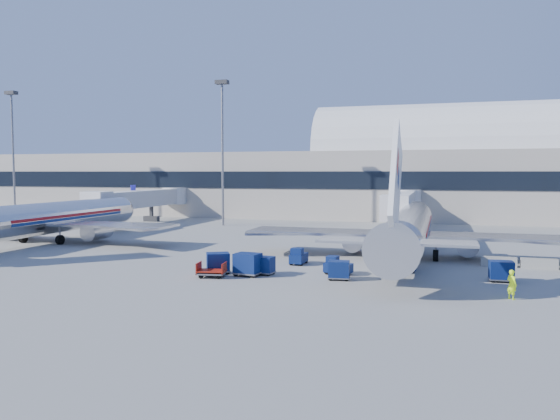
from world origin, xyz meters
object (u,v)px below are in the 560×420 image
(tug_lead, at_px, (337,266))
(barrier_near, at_px, (499,262))
(cart_solo_near, at_px, (339,270))
(cart_train_b, at_px, (248,264))
(ramp_worker, at_px, (512,284))
(cart_open_red, at_px, (212,272))
(airliner_main, at_px, (408,229))
(airliner_mid, at_px, (47,218))
(mast_far_west, at_px, (13,136))
(mast_west, at_px, (222,131))
(cart_train_a, at_px, (264,265))
(tug_left, at_px, (298,257))
(jetbridge_near, at_px, (402,203))
(tug_right, at_px, (402,263))
(barrier_mid, at_px, (539,264))
(cart_train_c, at_px, (218,263))
(cart_solo_far, at_px, (501,271))
(jetbridge_mid, at_px, (144,199))

(tug_lead, bearing_deg, barrier_near, 37.57)
(cart_solo_near, bearing_deg, cart_train_b, 177.39)
(ramp_worker, bearing_deg, cart_open_red, 43.14)
(airliner_main, xyz_separation_m, airliner_mid, (-42.00, 0.00, 0.00))
(mast_far_west, xyz_separation_m, barrier_near, (78.00, -28.00, -14.34))
(mast_west, distance_m, ramp_worker, 57.31)
(cart_train_a, bearing_deg, tug_left, 81.91)
(airliner_main, bearing_deg, tug_lead, -116.96)
(jetbridge_near, height_order, mast_west, mast_west)
(airliner_main, height_order, tug_left, airliner_main)
(airliner_main, relative_size, cart_train_a, 20.56)
(mast_far_west, height_order, cart_solo_near, mast_far_west)
(tug_right, xyz_separation_m, cart_open_red, (-14.33, -7.13, -0.29))
(mast_west, bearing_deg, tug_left, -57.04)
(barrier_mid, bearing_deg, cart_train_c, -158.78)
(mast_west, distance_m, barrier_near, 49.33)
(mast_far_west, distance_m, cart_solo_near, 76.90)
(mast_west, bearing_deg, ramp_worker, -47.47)
(cart_train_c, xyz_separation_m, cart_solo_near, (10.10, 0.24, -0.13))
(tug_right, distance_m, tug_left, 9.35)
(jetbridge_near, xyz_separation_m, cart_train_b, (-9.53, -39.12, -2.95))
(cart_solo_near, bearing_deg, jetbridge_near, 80.49)
(airliner_main, bearing_deg, cart_solo_near, -110.16)
(barrier_near, relative_size, ramp_worker, 1.52)
(tug_left, distance_m, cart_train_b, 7.03)
(cart_open_red, bearing_deg, barrier_mid, 16.07)
(jetbridge_near, distance_m, ramp_worker, 43.08)
(airliner_main, height_order, barrier_near, airliner_main)
(tug_left, bearing_deg, cart_train_c, 142.45)
(cart_solo_far, bearing_deg, cart_train_b, -174.23)
(tug_lead, relative_size, ramp_worker, 1.22)
(mast_far_west, relative_size, barrier_near, 7.53)
(jetbridge_near, height_order, tug_left, jetbridge_near)
(airliner_mid, xyz_separation_m, cart_train_c, (27.37, -12.57, -2.01))
(mast_far_west, distance_m, cart_train_b, 70.93)
(airliner_main, relative_size, cart_solo_near, 20.61)
(cart_solo_near, bearing_deg, barrier_near, 31.75)
(airliner_main, height_order, cart_train_a, airliner_main)
(jetbridge_mid, bearing_deg, airliner_mid, -84.78)
(mast_west, bearing_deg, barrier_near, -36.38)
(barrier_near, bearing_deg, jetbridge_near, 109.85)
(tug_left, bearing_deg, tug_right, -93.54)
(jetbridge_mid, relative_size, mast_west, 1.22)
(cart_train_a, distance_m, cart_train_c, 3.84)
(mast_far_west, height_order, barrier_mid, mast_far_west)
(mast_far_west, bearing_deg, airliner_mid, -42.32)
(jetbridge_mid, distance_m, mast_far_west, 27.82)
(airliner_mid, height_order, cart_open_red, airliner_mid)
(cart_train_a, height_order, cart_solo_far, cart_solo_far)
(cart_train_a, xyz_separation_m, cart_train_c, (-3.78, -0.65, 0.13))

